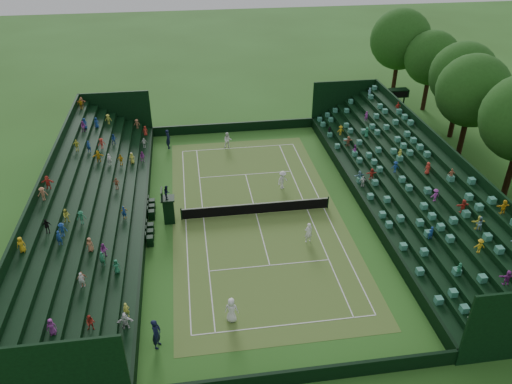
# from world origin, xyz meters

# --- Properties ---
(ground) EXTENTS (160.00, 160.00, 0.00)m
(ground) POSITION_xyz_m (0.00, 0.00, 0.00)
(ground) COLOR #2A561B
(ground) RESTS_ON ground
(court_surface) EXTENTS (12.97, 26.77, 0.01)m
(court_surface) POSITION_xyz_m (0.00, 0.00, 0.01)
(court_surface) COLOR #387E2A
(court_surface) RESTS_ON ground
(perimeter_wall_north) EXTENTS (17.17, 0.20, 1.00)m
(perimeter_wall_north) POSITION_xyz_m (0.00, 15.88, 0.50)
(perimeter_wall_north) COLOR black
(perimeter_wall_north) RESTS_ON ground
(perimeter_wall_south) EXTENTS (17.17, 0.20, 1.00)m
(perimeter_wall_south) POSITION_xyz_m (0.00, -15.88, 0.50)
(perimeter_wall_south) COLOR black
(perimeter_wall_south) RESTS_ON ground
(perimeter_wall_east) EXTENTS (0.20, 31.77, 1.00)m
(perimeter_wall_east) POSITION_xyz_m (8.48, 0.00, 0.50)
(perimeter_wall_east) COLOR black
(perimeter_wall_east) RESTS_ON ground
(perimeter_wall_west) EXTENTS (0.20, 31.77, 1.00)m
(perimeter_wall_west) POSITION_xyz_m (-8.48, 0.00, 0.50)
(perimeter_wall_west) COLOR black
(perimeter_wall_west) RESTS_ON ground
(north_grandstand) EXTENTS (6.60, 32.00, 4.90)m
(north_grandstand) POSITION_xyz_m (12.66, 0.00, 1.55)
(north_grandstand) COLOR black
(north_grandstand) RESTS_ON ground
(south_grandstand) EXTENTS (6.60, 32.00, 4.90)m
(south_grandstand) POSITION_xyz_m (-12.66, 0.00, 1.55)
(south_grandstand) COLOR black
(south_grandstand) RESTS_ON ground
(tennis_net) EXTENTS (11.67, 0.10, 1.06)m
(tennis_net) POSITION_xyz_m (0.00, 0.00, 0.53)
(tennis_net) COLOR black
(tennis_net) RESTS_ON ground
(scoreboard_tower) EXTENTS (2.00, 1.00, 3.70)m
(scoreboard_tower) POSITION_xyz_m (17.75, 16.00, 3.14)
(scoreboard_tower) COLOR black
(scoreboard_tower) RESTS_ON ground
(tree_row) EXTENTS (8.44, 35.79, 10.52)m
(tree_row) POSITION_xyz_m (21.00, 9.08, 6.62)
(tree_row) COLOR black
(tree_row) RESTS_ON ground
(umpire_chair) EXTENTS (1.01, 1.01, 3.18)m
(umpire_chair) POSITION_xyz_m (-6.71, -0.12, 1.36)
(umpire_chair) COLOR black
(umpire_chair) RESTS_ON ground
(courtside_chairs) EXTENTS (0.50, 5.48, 1.09)m
(courtside_chairs) POSITION_xyz_m (-8.08, -0.44, 0.41)
(courtside_chairs) COLOR black
(courtside_chairs) RESTS_ON ground
(player_near_west) EXTENTS (0.93, 0.73, 1.67)m
(player_near_west) POSITION_xyz_m (-3.07, -11.05, 0.84)
(player_near_west) COLOR white
(player_near_west) RESTS_ON ground
(player_near_east) EXTENTS (0.66, 0.49, 1.63)m
(player_near_east) POSITION_xyz_m (3.18, -4.14, 0.81)
(player_near_east) COLOR white
(player_near_east) RESTS_ON ground
(player_far_west) EXTENTS (0.81, 0.64, 1.62)m
(player_far_west) POSITION_xyz_m (-1.03, 12.09, 0.81)
(player_far_west) COLOR white
(player_far_west) RESTS_ON ground
(player_far_east) EXTENTS (1.22, 1.12, 1.64)m
(player_far_east) POSITION_xyz_m (2.80, 3.57, 0.82)
(player_far_east) COLOR white
(player_far_east) RESTS_ON ground
(line_judge_north) EXTENTS (0.48, 0.72, 1.94)m
(line_judge_north) POSITION_xyz_m (-6.78, 12.89, 0.97)
(line_judge_north) COLOR black
(line_judge_north) RESTS_ON ground
(line_judge_south) EXTENTS (0.68, 0.82, 1.94)m
(line_judge_south) POSITION_xyz_m (-7.34, -12.38, 0.97)
(line_judge_south) COLOR black
(line_judge_south) RESTS_ON ground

